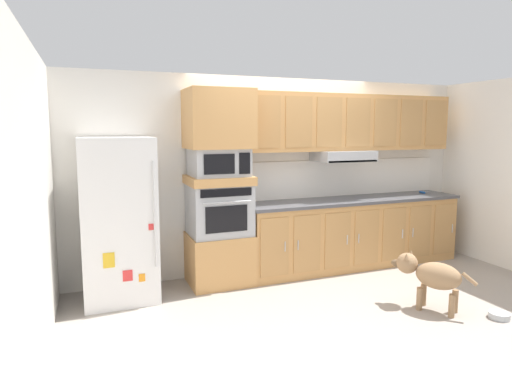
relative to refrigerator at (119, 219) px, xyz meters
name	(u,v)px	position (x,y,z in m)	size (l,w,h in m)	color
ground_plane	(320,293)	(2.10, -0.68, -0.88)	(9.60, 9.60, 0.00)	#9E9389
back_kitchen_wall	(280,174)	(2.10, 0.43, 0.37)	(6.20, 0.12, 2.50)	silver
side_panel_left	(37,199)	(-0.70, -0.68, 0.37)	(0.12, 7.10, 2.50)	silver
side_panel_right	(507,174)	(4.90, -0.68, 0.37)	(0.12, 7.10, 2.50)	white
refrigerator	(119,219)	(0.00, 0.00, 0.00)	(0.76, 0.73, 1.76)	white
oven_base_cabinet	(220,258)	(1.14, 0.07, -0.58)	(0.74, 0.62, 0.60)	tan
built_in_oven	(219,209)	(1.14, 0.07, 0.02)	(0.70, 0.62, 0.60)	#A8AAAF
appliance_mid_shelf	(219,180)	(1.14, 0.07, 0.37)	(0.74, 0.62, 0.10)	tan
microwave	(219,162)	(1.15, 0.07, 0.58)	(0.64, 0.54, 0.32)	#A8AAAF
appliance_upper_cabinet	(218,119)	(1.14, 0.07, 1.08)	(0.74, 0.62, 0.68)	tan
lower_cabinet_run	(353,233)	(3.03, 0.07, -0.44)	(3.02, 0.63, 0.88)	tan
countertop_slab	(354,200)	(3.03, 0.07, 0.02)	(3.06, 0.64, 0.04)	#4C4C51
backsplash_panel	(343,178)	(3.03, 0.36, 0.29)	(3.06, 0.02, 0.50)	white
upper_cabinet_with_hood	(350,125)	(3.02, 0.19, 1.02)	(3.02, 0.48, 0.88)	tan
screwdriver	(423,192)	(4.23, 0.12, 0.05)	(0.13, 0.12, 0.03)	blue
dog	(431,274)	(2.93, -1.46, -0.51)	(0.53, 0.75, 0.57)	#997551
dog_food_bowl	(499,315)	(3.41, -1.89, -0.85)	(0.20, 0.20, 0.06)	#B2B7BC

